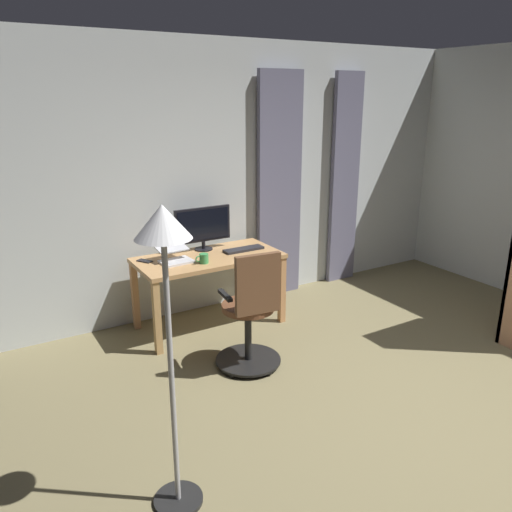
# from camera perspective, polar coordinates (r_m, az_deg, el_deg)

# --- Properties ---
(ground_plane) EXTENTS (7.37, 7.37, 0.00)m
(ground_plane) POSITION_cam_1_polar(r_m,az_deg,el_deg) (3.93, 19.82, -17.83)
(ground_plane) COLOR olive
(back_room_partition) EXTENTS (5.67, 0.10, 2.75)m
(back_room_partition) POSITION_cam_1_polar(r_m,az_deg,el_deg) (5.49, -1.93, 8.85)
(back_room_partition) COLOR silver
(back_room_partition) RESTS_ON ground
(curtain_left_panel) EXTENTS (0.39, 0.06, 2.47)m
(curtain_left_panel) POSITION_cam_1_polar(r_m,az_deg,el_deg) (6.20, 9.90, 8.29)
(curtain_left_panel) COLOR slate
(curtain_left_panel) RESTS_ON ground
(curtain_right_panel) EXTENTS (0.54, 0.06, 2.47)m
(curtain_right_panel) POSITION_cam_1_polar(r_m,az_deg,el_deg) (5.65, 2.64, 7.63)
(curtain_right_panel) COLOR slate
(curtain_right_panel) RESTS_ON ground
(desk) EXTENTS (1.40, 0.68, 0.72)m
(desk) POSITION_cam_1_polar(r_m,az_deg,el_deg) (4.96, -5.31, -1.05)
(desk) COLOR tan
(desk) RESTS_ON ground
(office_chair) EXTENTS (0.56, 0.56, 1.05)m
(office_chair) POSITION_cam_1_polar(r_m,az_deg,el_deg) (4.21, -0.55, -6.62)
(office_chair) COLOR black
(office_chair) RESTS_ON ground
(computer_monitor) EXTENTS (0.59, 0.18, 0.43)m
(computer_monitor) POSITION_cam_1_polar(r_m,az_deg,el_deg) (5.08, -5.98, 3.36)
(computer_monitor) COLOR black
(computer_monitor) RESTS_ON desk
(computer_keyboard) EXTENTS (0.41, 0.12, 0.02)m
(computer_keyboard) POSITION_cam_1_polar(r_m,az_deg,el_deg) (5.09, -1.40, 0.76)
(computer_keyboard) COLOR #232328
(computer_keyboard) RESTS_ON desk
(laptop) EXTENTS (0.31, 0.34, 0.15)m
(laptop) POSITION_cam_1_polar(r_m,az_deg,el_deg) (4.80, -9.14, -0.02)
(laptop) COLOR silver
(laptop) RESTS_ON desk
(cell_phone_by_monitor) EXTENTS (0.13, 0.16, 0.01)m
(cell_phone_by_monitor) POSITION_cam_1_polar(r_m,az_deg,el_deg) (4.86, -12.37, -0.55)
(cell_phone_by_monitor) COLOR black
(cell_phone_by_monitor) RESTS_ON desk
(mug_coffee) EXTENTS (0.13, 0.08, 0.09)m
(mug_coffee) POSITION_cam_1_polar(r_m,az_deg,el_deg) (4.72, -5.89, -0.28)
(mug_coffee) COLOR #3D9951
(mug_coffee) RESTS_ON desk
(floor_lamp) EXTENTS (0.28, 0.28, 1.73)m
(floor_lamp) POSITION_cam_1_polar(r_m,az_deg,el_deg) (2.52, -10.11, -1.90)
(floor_lamp) COLOR black
(floor_lamp) RESTS_ON ground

